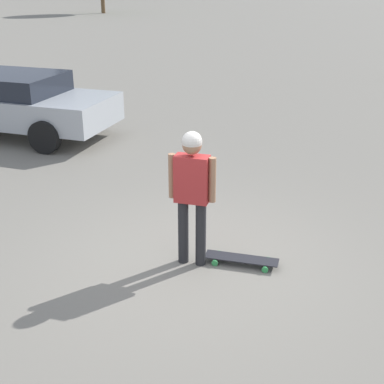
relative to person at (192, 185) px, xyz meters
The scene contains 4 objects.
ground_plane 1.07m from the person, ahead, with size 220.00×220.00×0.00m, color gray.
person is the anchor object (origin of this frame).
skateboard 1.18m from the person, 108.41° to the right, with size 0.65×0.92×0.09m.
car_parked_near 7.07m from the person, 20.80° to the left, with size 4.15×5.01×1.39m.
Camera 1 is at (-5.80, 1.49, 3.49)m, focal length 50.00 mm.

